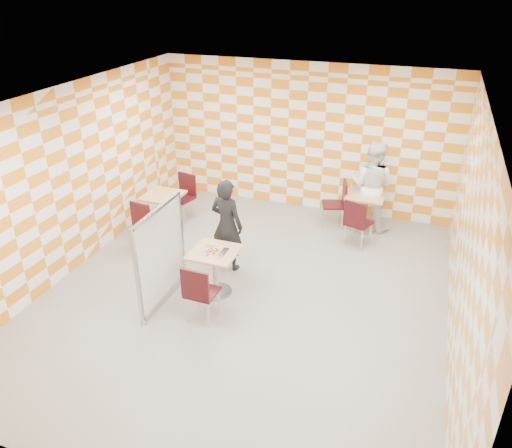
% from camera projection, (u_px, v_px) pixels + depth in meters
% --- Properties ---
extents(room_shell, '(7.00, 7.00, 7.00)m').
position_uv_depth(room_shell, '(257.00, 193.00, 7.60)').
color(room_shell, gray).
rests_on(room_shell, ground).
extents(main_table, '(0.70, 0.70, 0.75)m').
position_uv_depth(main_table, '(215.00, 265.00, 7.63)').
color(main_table, tan).
rests_on(main_table, ground).
extents(second_table, '(0.70, 0.70, 0.75)m').
position_uv_depth(second_table, '(364.00, 206.00, 9.53)').
color(second_table, tan).
rests_on(second_table, ground).
extents(empty_table, '(0.70, 0.70, 0.75)m').
position_uv_depth(empty_table, '(164.00, 206.00, 9.52)').
color(empty_table, tan).
rests_on(empty_table, ground).
extents(chair_main_front, '(0.43, 0.44, 0.92)m').
position_uv_depth(chair_main_front, '(199.00, 290.00, 6.96)').
color(chair_main_front, black).
rests_on(chair_main_front, ground).
extents(chair_second_front, '(0.54, 0.54, 0.92)m').
position_uv_depth(chair_second_front, '(357.00, 220.00, 8.91)').
color(chair_second_front, black).
rests_on(chair_second_front, ground).
extents(chair_second_side, '(0.53, 0.53, 0.92)m').
position_uv_depth(chair_second_side, '(339.00, 200.00, 9.67)').
color(chair_second_side, black).
rests_on(chair_second_side, ground).
extents(chair_empty_near, '(0.48, 0.49, 0.92)m').
position_uv_depth(chair_empty_near, '(145.00, 221.00, 8.90)').
color(chair_empty_near, black).
rests_on(chair_empty_near, ground).
extents(chair_empty_far, '(0.50, 0.51, 0.92)m').
position_uv_depth(chair_empty_far, '(184.00, 193.00, 10.01)').
color(chair_empty_far, black).
rests_on(chair_empty_far, ground).
extents(partition, '(0.08, 1.38, 1.55)m').
position_uv_depth(partition, '(161.00, 255.00, 7.34)').
color(partition, white).
rests_on(partition, ground).
extents(man_dark, '(0.64, 0.48, 1.59)m').
position_uv_depth(man_dark, '(227.00, 225.00, 8.19)').
color(man_dark, black).
rests_on(man_dark, ground).
extents(man_white, '(0.98, 0.84, 1.75)m').
position_uv_depth(man_white, '(372.00, 186.00, 9.49)').
color(man_white, white).
rests_on(man_white, ground).
extents(pizza_on_foil, '(0.40, 0.40, 0.04)m').
position_uv_depth(pizza_on_foil, '(214.00, 251.00, 7.49)').
color(pizza_on_foil, silver).
rests_on(pizza_on_foil, main_table).
extents(sport_bottle, '(0.06, 0.06, 0.20)m').
position_uv_depth(sport_bottle, '(361.00, 187.00, 9.53)').
color(sport_bottle, white).
rests_on(sport_bottle, second_table).
extents(soda_bottle, '(0.07, 0.07, 0.23)m').
position_uv_depth(soda_bottle, '(370.00, 190.00, 9.35)').
color(soda_bottle, black).
rests_on(soda_bottle, second_table).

